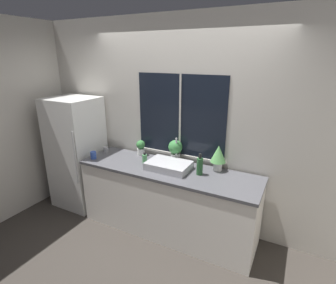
{
  "coord_description": "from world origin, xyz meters",
  "views": [
    {
      "loc": [
        1.38,
        -2.31,
        2.22
      ],
      "look_at": [
        0.01,
        0.32,
        1.23
      ],
      "focal_mm": 28.0,
      "sensor_mm": 36.0,
      "label": 1
    }
  ],
  "objects_px": {
    "sink": "(169,165)",
    "potted_plant_left": "(141,147)",
    "soap_bottle": "(145,159)",
    "bottle_tall": "(200,166)",
    "potted_plant_right": "(218,156)",
    "mug_blue": "(93,155)",
    "refrigerator": "(77,153)",
    "mug_grey": "(106,150)",
    "potted_plant_center": "(175,149)"
  },
  "relations": [
    {
      "from": "refrigerator",
      "to": "mug_grey",
      "type": "bearing_deg",
      "value": 11.62
    },
    {
      "from": "mug_blue",
      "to": "mug_grey",
      "type": "bearing_deg",
      "value": 91.11
    },
    {
      "from": "potted_plant_right",
      "to": "bottle_tall",
      "type": "distance_m",
      "value": 0.28
    },
    {
      "from": "potted_plant_left",
      "to": "bottle_tall",
      "type": "height_order",
      "value": "bottle_tall"
    },
    {
      "from": "refrigerator",
      "to": "potted_plant_right",
      "type": "xyz_separation_m",
      "value": [
        2.09,
        0.26,
        0.25
      ]
    },
    {
      "from": "soap_bottle",
      "to": "refrigerator",
      "type": "bearing_deg",
      "value": -178.9
    },
    {
      "from": "potted_plant_right",
      "to": "bottle_tall",
      "type": "relative_size",
      "value": 1.22
    },
    {
      "from": "soap_bottle",
      "to": "bottle_tall",
      "type": "height_order",
      "value": "bottle_tall"
    },
    {
      "from": "mug_grey",
      "to": "refrigerator",
      "type": "bearing_deg",
      "value": -168.38
    },
    {
      "from": "sink",
      "to": "soap_bottle",
      "type": "height_order",
      "value": "sink"
    },
    {
      "from": "sink",
      "to": "potted_plant_right",
      "type": "distance_m",
      "value": 0.61
    },
    {
      "from": "refrigerator",
      "to": "potted_plant_left",
      "type": "xyz_separation_m",
      "value": [
        0.98,
        0.26,
        0.17
      ]
    },
    {
      "from": "potted_plant_center",
      "to": "refrigerator",
      "type": "bearing_deg",
      "value": -170.43
    },
    {
      "from": "potted_plant_right",
      "to": "mug_blue",
      "type": "height_order",
      "value": "potted_plant_right"
    },
    {
      "from": "soap_bottle",
      "to": "mug_blue",
      "type": "relative_size",
      "value": 1.5
    },
    {
      "from": "sink",
      "to": "bottle_tall",
      "type": "height_order",
      "value": "sink"
    },
    {
      "from": "mug_blue",
      "to": "bottle_tall",
      "type": "bearing_deg",
      "value": 7.86
    },
    {
      "from": "bottle_tall",
      "to": "mug_grey",
      "type": "bearing_deg",
      "value": 177.64
    },
    {
      "from": "refrigerator",
      "to": "mug_grey",
      "type": "height_order",
      "value": "refrigerator"
    },
    {
      "from": "soap_bottle",
      "to": "mug_blue",
      "type": "bearing_deg",
      "value": -165.31
    },
    {
      "from": "potted_plant_center",
      "to": "mug_grey",
      "type": "height_order",
      "value": "potted_plant_center"
    },
    {
      "from": "potted_plant_right",
      "to": "mug_grey",
      "type": "height_order",
      "value": "potted_plant_right"
    },
    {
      "from": "potted_plant_center",
      "to": "soap_bottle",
      "type": "height_order",
      "value": "potted_plant_center"
    },
    {
      "from": "sink",
      "to": "potted_plant_left",
      "type": "distance_m",
      "value": 0.62
    },
    {
      "from": "potted_plant_left",
      "to": "bottle_tall",
      "type": "distance_m",
      "value": 0.98
    },
    {
      "from": "potted_plant_center",
      "to": "potted_plant_right",
      "type": "height_order",
      "value": "potted_plant_right"
    },
    {
      "from": "sink",
      "to": "potted_plant_left",
      "type": "xyz_separation_m",
      "value": [
        -0.57,
        0.24,
        0.07
      ]
    },
    {
      "from": "potted_plant_right",
      "to": "potted_plant_center",
      "type": "bearing_deg",
      "value": -180.0
    },
    {
      "from": "sink",
      "to": "mug_blue",
      "type": "bearing_deg",
      "value": -170.6
    },
    {
      "from": "refrigerator",
      "to": "soap_bottle",
      "type": "distance_m",
      "value": 1.2
    },
    {
      "from": "sink",
      "to": "potted_plant_center",
      "type": "bearing_deg",
      "value": 97.16
    },
    {
      "from": "potted_plant_left",
      "to": "mug_blue",
      "type": "xyz_separation_m",
      "value": [
        -0.49,
        -0.42,
        -0.07
      ]
    },
    {
      "from": "refrigerator",
      "to": "soap_bottle",
      "type": "bearing_deg",
      "value": 1.1
    },
    {
      "from": "potted_plant_center",
      "to": "mug_blue",
      "type": "xyz_separation_m",
      "value": [
        -1.03,
        -0.42,
        -0.12
      ]
    },
    {
      "from": "bottle_tall",
      "to": "mug_blue",
      "type": "bearing_deg",
      "value": -172.14
    },
    {
      "from": "potted_plant_left",
      "to": "soap_bottle",
      "type": "distance_m",
      "value": 0.32
    },
    {
      "from": "refrigerator",
      "to": "soap_bottle",
      "type": "xyz_separation_m",
      "value": [
        1.19,
        0.02,
        0.12
      ]
    },
    {
      "from": "soap_bottle",
      "to": "mug_grey",
      "type": "height_order",
      "value": "soap_bottle"
    },
    {
      "from": "soap_bottle",
      "to": "bottle_tall",
      "type": "xyz_separation_m",
      "value": [
        0.75,
        0.02,
        0.05
      ]
    },
    {
      "from": "sink",
      "to": "mug_blue",
      "type": "relative_size",
      "value": 5.31
    },
    {
      "from": "bottle_tall",
      "to": "mug_grey",
      "type": "xyz_separation_m",
      "value": [
        -1.46,
        0.06,
        -0.07
      ]
    },
    {
      "from": "potted_plant_left",
      "to": "sink",
      "type": "bearing_deg",
      "value": -23.1
    },
    {
      "from": "refrigerator",
      "to": "mug_blue",
      "type": "distance_m",
      "value": 0.52
    },
    {
      "from": "soap_bottle",
      "to": "bottle_tall",
      "type": "relative_size",
      "value": 0.57
    },
    {
      "from": "mug_grey",
      "to": "mug_blue",
      "type": "xyz_separation_m",
      "value": [
        0.01,
        -0.26,
        0.01
      ]
    },
    {
      "from": "refrigerator",
      "to": "bottle_tall",
      "type": "xyz_separation_m",
      "value": [
        1.94,
        0.04,
        0.17
      ]
    },
    {
      "from": "refrigerator",
      "to": "mug_grey",
      "type": "xyz_separation_m",
      "value": [
        0.48,
        0.1,
        0.1
      ]
    },
    {
      "from": "potted_plant_center",
      "to": "potted_plant_left",
      "type": "bearing_deg",
      "value": 180.0
    },
    {
      "from": "soap_bottle",
      "to": "potted_plant_right",
      "type": "bearing_deg",
      "value": 14.5
    },
    {
      "from": "refrigerator",
      "to": "sink",
      "type": "height_order",
      "value": "refrigerator"
    }
  ]
}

